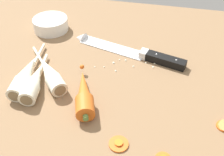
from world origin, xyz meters
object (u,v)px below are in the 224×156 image
object	(u,v)px
parsnip_mid_right	(25,76)
carrot_slice_stray_mid	(119,143)
prep_bowl	(51,24)
parsnip_mid_left	(34,82)
chefs_knife	(125,50)
whole_carrot	(84,94)
parsnip_front	(50,74)

from	to	relation	value
parsnip_mid_right	carrot_slice_stray_mid	bearing A→B (deg)	-27.42
parsnip_mid_right	prep_bowl	xyz separation A→B (cm)	(-3.67, 25.54, 0.17)
parsnip_mid_left	prep_bowl	world-z (taller)	same
parsnip_mid_left	prep_bowl	bearing A→B (deg)	104.05
chefs_knife	whole_carrot	bearing A→B (deg)	-104.83
carrot_slice_stray_mid	prep_bowl	size ratio (longest dim) A/B	0.36
parsnip_mid_left	prep_bowl	distance (cm)	28.26
parsnip_mid_left	whole_carrot	bearing A→B (deg)	-5.82
chefs_knife	carrot_slice_stray_mid	world-z (taller)	chefs_knife
parsnip_mid_left	prep_bowl	xyz separation A→B (cm)	(-6.86, 27.41, 0.17)
carrot_slice_stray_mid	whole_carrot	bearing A→B (deg)	134.25
parsnip_mid_left	carrot_slice_stray_mid	distance (cm)	26.26
parsnip_mid_right	carrot_slice_stray_mid	world-z (taller)	parsnip_mid_right
carrot_slice_stray_mid	prep_bowl	xyz separation A→B (cm)	(-30.21, 39.31, 1.79)
whole_carrot	parsnip_mid_right	bearing A→B (deg)	168.86
parsnip_front	prep_bowl	world-z (taller)	same
chefs_knife	whole_carrot	distance (cm)	22.38
prep_bowl	carrot_slice_stray_mid	bearing A→B (deg)	-52.46
whole_carrot	parsnip_mid_left	world-z (taller)	whole_carrot
parsnip_mid_right	prep_bowl	bearing A→B (deg)	98.18
whole_carrot	prep_bowl	xyz separation A→B (cm)	(-19.91, 28.74, 0.05)
parsnip_front	parsnip_mid_right	bearing A→B (deg)	-161.06
parsnip_front	carrot_slice_stray_mid	distance (cm)	26.11
chefs_knife	whole_carrot	xyz separation A→B (cm)	(-5.72, -21.59, 1.45)
parsnip_front	carrot_slice_stray_mid	world-z (taller)	parsnip_front
prep_bowl	parsnip_mid_right	bearing A→B (deg)	-81.82
parsnip_mid_left	parsnip_mid_right	world-z (taller)	same
carrot_slice_stray_mid	prep_bowl	world-z (taller)	prep_bowl
chefs_knife	whole_carrot	world-z (taller)	whole_carrot
chefs_knife	parsnip_front	bearing A→B (deg)	-134.61
whole_carrot	chefs_knife	bearing A→B (deg)	75.17
parsnip_mid_left	chefs_knife	bearing A→B (deg)	47.18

